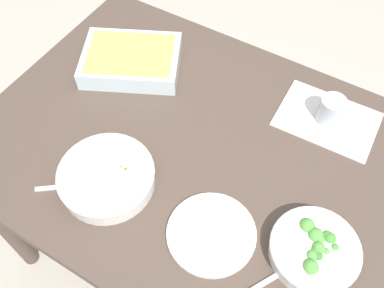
{
  "coord_description": "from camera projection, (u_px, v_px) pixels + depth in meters",
  "views": [
    {
      "loc": [
        -0.35,
        0.59,
        1.73
      ],
      "look_at": [
        0.0,
        0.0,
        0.74
      ],
      "focal_mm": 40.21,
      "sensor_mm": 36.0,
      "label": 1
    }
  ],
  "objects": [
    {
      "name": "dining_table",
      "position": [
        192.0,
        161.0,
        1.28
      ],
      "size": [
        1.2,
        0.9,
        0.74
      ],
      "color": "#4C3D33",
      "rests_on": "ground_plane"
    },
    {
      "name": "baking_dish",
      "position": [
        131.0,
        60.0,
        1.35
      ],
      "size": [
        0.37,
        0.33,
        0.06
      ],
      "color": "silver",
      "rests_on": "dining_table"
    },
    {
      "name": "drink_cup",
      "position": [
        330.0,
        111.0,
        1.22
      ],
      "size": [
        0.07,
        0.07,
        0.08
      ],
      "color": "#B2BCC6",
      "rests_on": "dining_table"
    },
    {
      "name": "side_plate",
      "position": [
        211.0,
        234.0,
        1.05
      ],
      "size": [
        0.22,
        0.22,
        0.01
      ],
      "primitive_type": "cylinder",
      "color": "white",
      "rests_on": "dining_table"
    },
    {
      "name": "broccoli_bowl",
      "position": [
        314.0,
        250.0,
        1.0
      ],
      "size": [
        0.21,
        0.21,
        0.07
      ],
      "color": "silver",
      "rests_on": "dining_table"
    },
    {
      "name": "placemat",
      "position": [
        327.0,
        119.0,
        1.25
      ],
      "size": [
        0.29,
        0.21,
        0.0
      ],
      "primitive_type": "cube",
      "rotation": [
        0.0,
        0.0,
        0.03
      ],
      "color": "silver",
      "rests_on": "dining_table"
    },
    {
      "name": "ground_plane",
      "position": [
        192.0,
        244.0,
        1.81
      ],
      "size": [
        6.0,
        6.0,
        0.0
      ],
      "primitive_type": "plane",
      "color": "#B2A899"
    },
    {
      "name": "spoon_by_broccoli",
      "position": [
        274.0,
        277.0,
        0.99
      ],
      "size": [
        0.1,
        0.16,
        0.01
      ],
      "color": "silver",
      "rests_on": "dining_table"
    },
    {
      "name": "spoon_by_stew",
      "position": [
        79.0,
        185.0,
        1.13
      ],
      "size": [
        0.15,
        0.12,
        0.01
      ],
      "color": "silver",
      "rests_on": "dining_table"
    },
    {
      "name": "stew_bowl",
      "position": [
        107.0,
        177.0,
        1.11
      ],
      "size": [
        0.25,
        0.25,
        0.06
      ],
      "color": "silver",
      "rests_on": "dining_table"
    }
  ]
}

